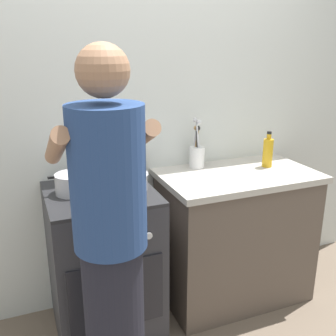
{
  "coord_description": "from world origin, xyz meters",
  "views": [
    {
      "loc": [
        -0.76,
        -1.9,
        1.69
      ],
      "look_at": [
        0.05,
        0.12,
        1.0
      ],
      "focal_mm": 41.92,
      "sensor_mm": 36.0,
      "label": 1
    }
  ],
  "objects_px": {
    "stove_range": "(104,262)",
    "mixing_bowl": "(125,181)",
    "utensil_crock": "(197,154)",
    "oil_bottle": "(268,152)",
    "pot": "(73,183)",
    "person": "(111,253)"
  },
  "relations": [
    {
      "from": "pot",
      "to": "mixing_bowl",
      "type": "bearing_deg",
      "value": -10.35
    },
    {
      "from": "pot",
      "to": "mixing_bowl",
      "type": "distance_m",
      "value": 0.28
    },
    {
      "from": "pot",
      "to": "oil_bottle",
      "type": "height_order",
      "value": "oil_bottle"
    },
    {
      "from": "utensil_crock",
      "to": "oil_bottle",
      "type": "distance_m",
      "value": 0.48
    },
    {
      "from": "oil_bottle",
      "to": "person",
      "type": "xyz_separation_m",
      "value": [
        -1.24,
        -0.66,
        -0.14
      ]
    },
    {
      "from": "utensil_crock",
      "to": "oil_bottle",
      "type": "height_order",
      "value": "utensil_crock"
    },
    {
      "from": "person",
      "to": "mixing_bowl",
      "type": "bearing_deg",
      "value": 68.93
    },
    {
      "from": "utensil_crock",
      "to": "oil_bottle",
      "type": "xyz_separation_m",
      "value": [
        0.45,
        -0.16,
        0.01
      ]
    },
    {
      "from": "utensil_crock",
      "to": "person",
      "type": "distance_m",
      "value": 1.15
    },
    {
      "from": "utensil_crock",
      "to": "person",
      "type": "height_order",
      "value": "person"
    },
    {
      "from": "mixing_bowl",
      "to": "person",
      "type": "height_order",
      "value": "person"
    },
    {
      "from": "mixing_bowl",
      "to": "person",
      "type": "distance_m",
      "value": 0.65
    },
    {
      "from": "utensil_crock",
      "to": "person",
      "type": "xyz_separation_m",
      "value": [
        -0.79,
        -0.82,
        -0.13
      ]
    },
    {
      "from": "mixing_bowl",
      "to": "person",
      "type": "xyz_separation_m",
      "value": [
        -0.23,
        -0.6,
        -0.09
      ]
    },
    {
      "from": "stove_range",
      "to": "mixing_bowl",
      "type": "bearing_deg",
      "value": -6.73
    },
    {
      "from": "stove_range",
      "to": "person",
      "type": "xyz_separation_m",
      "value": [
        -0.09,
        -0.62,
        0.41
      ]
    },
    {
      "from": "stove_range",
      "to": "utensil_crock",
      "type": "height_order",
      "value": "utensil_crock"
    },
    {
      "from": "pot",
      "to": "person",
      "type": "distance_m",
      "value": 0.66
    },
    {
      "from": "oil_bottle",
      "to": "utensil_crock",
      "type": "bearing_deg",
      "value": 160.35
    },
    {
      "from": "stove_range",
      "to": "pot",
      "type": "relative_size",
      "value": 3.45
    },
    {
      "from": "stove_range",
      "to": "oil_bottle",
      "type": "relative_size",
      "value": 3.73
    },
    {
      "from": "mixing_bowl",
      "to": "oil_bottle",
      "type": "bearing_deg",
      "value": 3.53
    }
  ]
}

